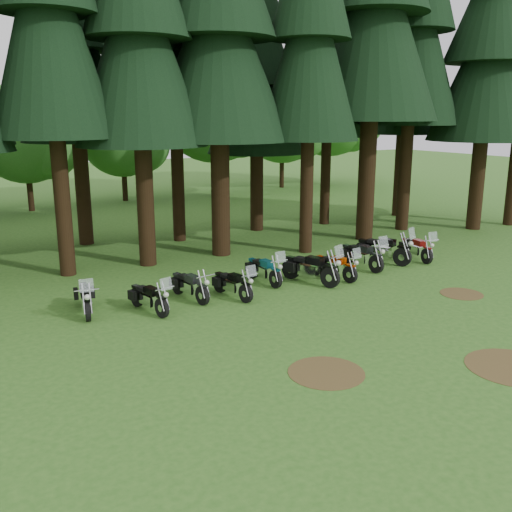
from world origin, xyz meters
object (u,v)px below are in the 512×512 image
object	(u,v)px
motorcycle_1	(149,298)
motorcycle_5	(310,269)
motorcycle_9	(416,249)
motorcycle_0	(86,299)
motorcycle_4	(264,270)
motorcycle_6	(335,267)
motorcycle_7	(361,256)
motorcycle_8	(383,250)
motorcycle_3	(233,285)
motorcycle_2	(189,286)

from	to	relation	value
motorcycle_1	motorcycle_5	world-z (taller)	motorcycle_5
motorcycle_9	motorcycle_0	bearing A→B (deg)	-171.21
motorcycle_9	motorcycle_4	bearing A→B (deg)	-172.38
motorcycle_4	motorcycle_9	xyz separation A→B (m)	(7.11, -0.30, -0.00)
motorcycle_6	motorcycle_7	size ratio (longest dim) A/B	0.90
motorcycle_4	motorcycle_7	world-z (taller)	motorcycle_7
motorcycle_8	motorcycle_9	xyz separation A→B (m)	(1.55, -0.30, -0.08)
motorcycle_3	motorcycle_7	distance (m)	6.03
motorcycle_0	motorcycle_8	world-z (taller)	motorcycle_8
motorcycle_6	motorcycle_8	world-z (taller)	motorcycle_8
motorcycle_0	motorcycle_7	world-z (taller)	motorcycle_7
motorcycle_0	motorcycle_3	world-z (taller)	motorcycle_0
motorcycle_2	motorcycle_3	world-z (taller)	motorcycle_3
motorcycle_7	motorcycle_9	bearing A→B (deg)	-5.24
motorcycle_1	motorcycle_2	xyz separation A→B (m)	(1.55, 0.50, 0.00)
motorcycle_1	motorcycle_7	bearing A→B (deg)	-8.37
motorcycle_0	motorcycle_5	world-z (taller)	motorcycle_5
motorcycle_1	motorcycle_4	bearing A→B (deg)	-1.70
motorcycle_4	motorcycle_5	bearing A→B (deg)	-33.92
motorcycle_5	motorcycle_7	bearing A→B (deg)	-6.68
motorcycle_0	motorcycle_7	bearing A→B (deg)	8.87
motorcycle_1	motorcycle_6	distance (m)	7.08
motorcycle_5	motorcycle_7	size ratio (longest dim) A/B	1.04
motorcycle_5	motorcycle_7	world-z (taller)	motorcycle_5
motorcycle_5	motorcycle_6	distance (m)	1.12
motorcycle_2	motorcycle_7	world-z (taller)	motorcycle_7
motorcycle_6	motorcycle_3	bearing A→B (deg)	171.02
motorcycle_2	motorcycle_3	size ratio (longest dim) A/B	1.02
motorcycle_4	motorcycle_3	bearing A→B (deg)	-154.64
motorcycle_4	motorcycle_9	bearing A→B (deg)	-4.50
motorcycle_1	motorcycle_8	size ratio (longest dim) A/B	0.83
motorcycle_5	motorcycle_8	distance (m)	4.25
motorcycle_1	motorcycle_0	bearing A→B (deg)	140.29
motorcycle_0	motorcycle_9	bearing A→B (deg)	8.86
motorcycle_2	motorcycle_7	bearing A→B (deg)	-8.10
motorcycle_6	motorcycle_9	bearing A→B (deg)	-3.00
motorcycle_1	motorcycle_3	world-z (taller)	motorcycle_3
motorcycle_3	motorcycle_6	size ratio (longest dim) A/B	0.97
motorcycle_2	motorcycle_3	distance (m)	1.40
motorcycle_6	motorcycle_0	bearing A→B (deg)	164.78
motorcycle_2	motorcycle_8	size ratio (longest dim) A/B	0.84
motorcycle_1	motorcycle_5	distance (m)	5.96
motorcycle_3	motorcycle_8	size ratio (longest dim) A/B	0.83
motorcycle_6	motorcycle_7	xyz separation A→B (m)	(1.74, 0.61, 0.05)
motorcycle_8	motorcycle_7	bearing A→B (deg)	169.35
motorcycle_7	motorcycle_4	bearing A→B (deg)	172.86
motorcycle_0	motorcycle_9	distance (m)	13.36
motorcycle_0	motorcycle_7	distance (m)	10.50
motorcycle_7	motorcycle_2	bearing A→B (deg)	177.08
motorcycle_4	motorcycle_2	bearing A→B (deg)	-175.15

